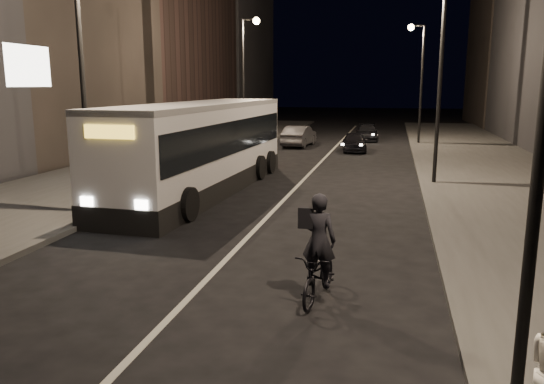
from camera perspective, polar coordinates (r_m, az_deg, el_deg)
The scene contains 12 objects.
ground at distance 12.37m, azimuth -6.06°, elevation -8.36°, with size 180.00×180.00×0.00m, color black.
sidewalk_right at distance 25.75m, azimuth 23.15°, elevation 1.36°, with size 7.00×70.00×0.16m, color #353533.
sidewalk_left at distance 28.17m, azimuth -13.26°, elevation 2.77°, with size 7.00×70.00×0.16m, color #353533.
streetlight_right_mid at distance 23.07m, azimuth 17.10°, elevation 13.90°, with size 1.20×0.44×8.12m.
streetlight_right_far at distance 39.03m, azimuth 15.47°, elevation 12.77°, with size 1.20×0.44×8.12m.
streetlight_left_near at distance 17.61m, azimuth -19.18°, elevation 14.69°, with size 1.20×0.44×8.12m.
streetlight_left_far at distance 34.26m, azimuth -2.72°, elevation 13.41°, with size 1.20×0.44×8.12m.
city_bus at distance 21.10m, azimuth -7.51°, elevation 5.16°, with size 3.48×13.12×3.50m.
cyclist_on_bicycle at distance 10.44m, azimuth 5.10°, elevation -7.85°, with size 0.94×1.99×2.20m.
car_near at distance 34.40m, azimuth 8.84°, elevation 5.35°, with size 1.44×3.59×1.22m, color black.
car_mid at distance 36.92m, azimuth 2.93°, elevation 6.04°, with size 1.51×4.34×1.43m, color #2F2F32.
car_far at distance 41.43m, azimuth 10.16°, elevation 6.31°, with size 1.68×4.14×1.20m, color black.
Camera 1 is at (3.84, -10.99, 4.17)m, focal length 35.00 mm.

